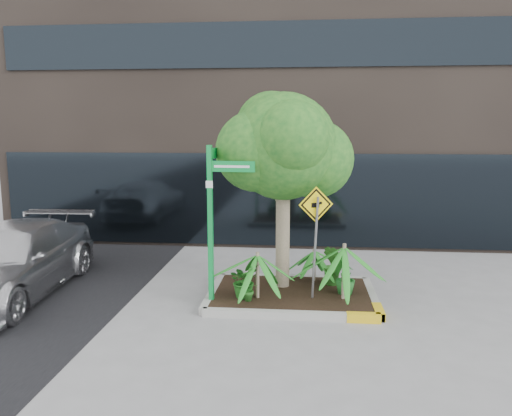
# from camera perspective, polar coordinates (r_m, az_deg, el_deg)

# --- Properties ---
(ground) EXTENTS (80.00, 80.00, 0.00)m
(ground) POSITION_cam_1_polar(r_m,az_deg,el_deg) (9.97, 2.88, -10.84)
(ground) COLOR gray
(ground) RESTS_ON ground
(building) EXTENTS (18.00, 8.00, 15.00)m
(building) POSITION_cam_1_polar(r_m,az_deg,el_deg) (18.31, 6.04, 22.08)
(building) COLOR #2D2621
(building) RESTS_ON ground
(planter) EXTENTS (3.35, 2.36, 0.15)m
(planter) POSITION_cam_1_polar(r_m,az_deg,el_deg) (10.18, 4.28, -9.80)
(planter) COLOR #9E9E99
(planter) RESTS_ON ground
(tree) EXTENTS (2.77, 2.46, 4.15)m
(tree) POSITION_cam_1_polar(r_m,az_deg,el_deg) (10.05, 3.15, 7.03)
(tree) COLOR gray
(tree) RESTS_ON ground
(palm_front) EXTENTS (1.22, 1.22, 1.36)m
(palm_front) POSITION_cam_1_polar(r_m,az_deg,el_deg) (9.63, 10.07, -4.44)
(palm_front) COLOR gray
(palm_front) RESTS_ON ground
(palm_left) EXTENTS (1.02, 1.02, 1.13)m
(palm_left) POSITION_cam_1_polar(r_m,az_deg,el_deg) (9.57, 0.18, -5.41)
(palm_left) COLOR gray
(palm_left) RESTS_ON ground
(palm_back) EXTENTS (0.78, 0.78, 0.87)m
(palm_back) POSITION_cam_1_polar(r_m,az_deg,el_deg) (10.77, 6.68, -4.91)
(palm_back) COLOR gray
(palm_back) RESTS_ON ground
(parked_car) EXTENTS (2.20, 5.03, 1.44)m
(parked_car) POSITION_cam_1_polar(r_m,az_deg,el_deg) (11.39, -26.19, -5.45)
(parked_car) COLOR #BCBCC1
(parked_car) RESTS_ON ground
(shrub_a) EXTENTS (0.87, 0.87, 0.68)m
(shrub_a) POSITION_cam_1_polar(r_m,az_deg,el_deg) (9.75, -1.35, -8.24)
(shrub_a) COLOR #1E611B
(shrub_a) RESTS_ON planter
(shrub_b) EXTENTS (0.46, 0.46, 0.69)m
(shrub_b) POSITION_cam_1_polar(r_m,az_deg,el_deg) (10.09, 10.19, -7.74)
(shrub_b) COLOR #206D26
(shrub_b) RESTS_ON planter
(shrub_c) EXTENTS (0.50, 0.50, 0.68)m
(shrub_c) POSITION_cam_1_polar(r_m,az_deg,el_deg) (9.56, -0.86, -8.62)
(shrub_c) COLOR #296F22
(shrub_c) RESTS_ON planter
(shrub_d) EXTENTS (0.63, 0.63, 0.86)m
(shrub_d) POSITION_cam_1_polar(r_m,az_deg,el_deg) (10.55, 8.80, -6.50)
(shrub_d) COLOR #245D1B
(shrub_d) RESTS_ON planter
(street_sign_post) EXTENTS (0.92, 0.93, 3.09)m
(street_sign_post) POSITION_cam_1_polar(r_m,az_deg,el_deg) (9.38, -4.81, -0.04)
(street_sign_post) COLOR #0D993D
(street_sign_post) RESTS_ON ground
(cattle_sign) EXTENTS (0.64, 0.27, 2.18)m
(cattle_sign) POSITION_cam_1_polar(r_m,az_deg,el_deg) (9.38, 6.82, -1.84)
(cattle_sign) COLOR slate
(cattle_sign) RESTS_ON ground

